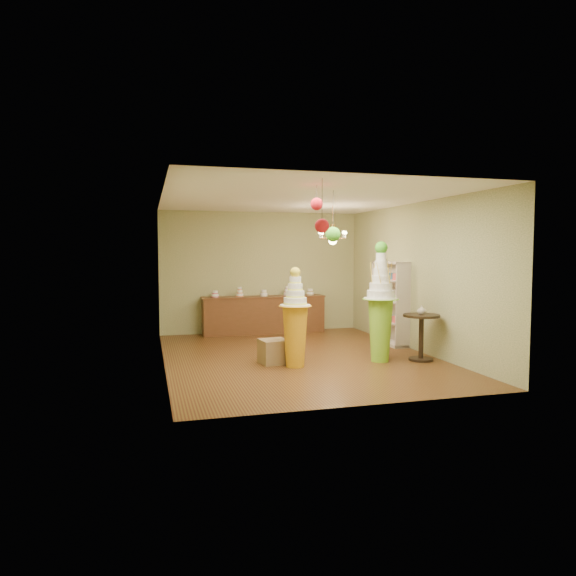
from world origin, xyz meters
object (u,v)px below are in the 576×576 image
object	(u,v)px
pedestal_orange	(295,327)
round_table	(421,331)
pedestal_green	(380,314)
sideboard	(264,314)

from	to	relation	value
pedestal_orange	round_table	world-z (taller)	pedestal_orange
pedestal_green	round_table	bearing A→B (deg)	-9.31
pedestal_green	sideboard	size ratio (longest dim) A/B	0.72
sideboard	round_table	distance (m)	4.43
round_table	pedestal_orange	bearing A→B (deg)	176.97
sideboard	round_table	xyz separation A→B (m)	(2.10, -3.90, 0.08)
pedestal_green	pedestal_orange	size ratio (longest dim) A/B	1.26
pedestal_orange	sideboard	size ratio (longest dim) A/B	0.57
pedestal_green	round_table	world-z (taller)	pedestal_green
sideboard	round_table	size ratio (longest dim) A/B	3.54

